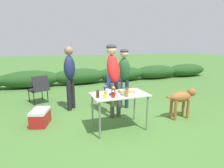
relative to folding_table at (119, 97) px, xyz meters
name	(u,v)px	position (x,y,z in m)	size (l,w,h in m)	color
ground_plane	(119,128)	(0.00, 0.00, -0.66)	(60.00, 60.00, 0.00)	#477533
shrub_hedge	(79,76)	(0.00, 4.61, -0.32)	(14.40, 0.90, 0.69)	#234C1E
folding_table	(119,97)	(0.00, 0.00, 0.00)	(1.10, 0.64, 0.74)	silver
food_tray	(126,91)	(0.16, 0.03, 0.10)	(0.33, 0.25, 0.06)	#9E9EA3
plate_stack	(100,94)	(-0.39, 0.08, 0.09)	(0.22, 0.22, 0.02)	white
mixing_bowl	(111,92)	(-0.15, 0.05, 0.12)	(0.23, 0.23, 0.08)	#99B2CC
paper_cup_stack	(107,93)	(-0.29, -0.12, 0.15)	(0.08, 0.08, 0.15)	white
ketchup_bottle	(113,94)	(-0.21, -0.21, 0.15)	(0.06, 0.06, 0.15)	red
mayo_bottle	(124,91)	(0.02, -0.17, 0.16)	(0.06, 0.06, 0.18)	silver
bbq_sauce_bottle	(98,94)	(-0.47, -0.11, 0.15)	(0.06, 0.06, 0.16)	#562314
mustard_bottle	(105,95)	(-0.36, -0.19, 0.14)	(0.06, 0.06, 0.14)	yellow
spice_jar	(127,92)	(0.05, -0.25, 0.16)	(0.06, 0.06, 0.17)	#B2893D
beer_bottle	(113,91)	(-0.18, -0.14, 0.18)	(0.08, 0.08, 0.21)	brown
standing_person_in_dark_puffer	(113,70)	(0.14, 0.70, 0.46)	(0.32, 0.48, 1.71)	#4C473D
standing_person_in_olive_jacket	(70,72)	(-0.77, 1.49, 0.34)	(0.42, 0.44, 1.66)	black
standing_person_with_beanie	(124,71)	(0.59, 1.10, 0.35)	(0.37, 0.32, 1.60)	#232D4C
dog	(182,98)	(1.58, 0.00, -0.19)	(0.85, 0.25, 0.69)	#9E5B2D
camp_chair_green_behind_table	(113,87)	(0.52, 1.72, -0.20)	(0.52, 0.63, 0.83)	navy
camp_chair_near_hedge	(39,88)	(-1.58, 2.32, -0.20)	(0.66, 0.73, 0.83)	#232328
cooler_box	(40,117)	(-1.52, 0.74, -0.49)	(0.45, 0.55, 0.34)	#B21E1E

